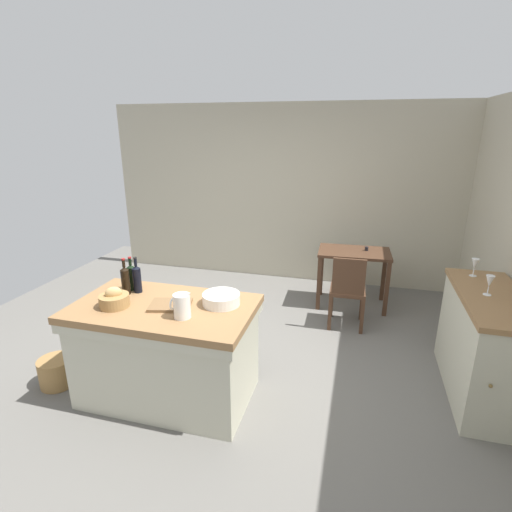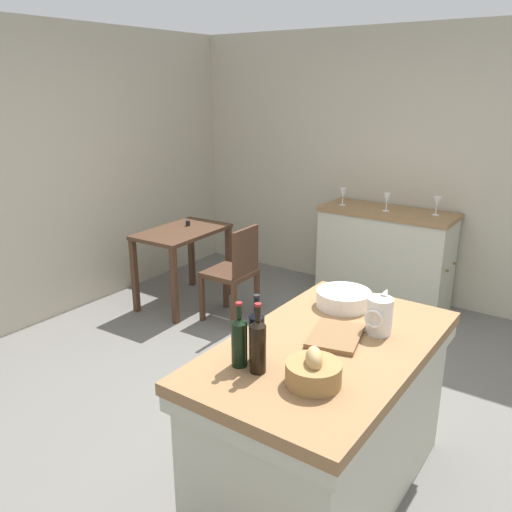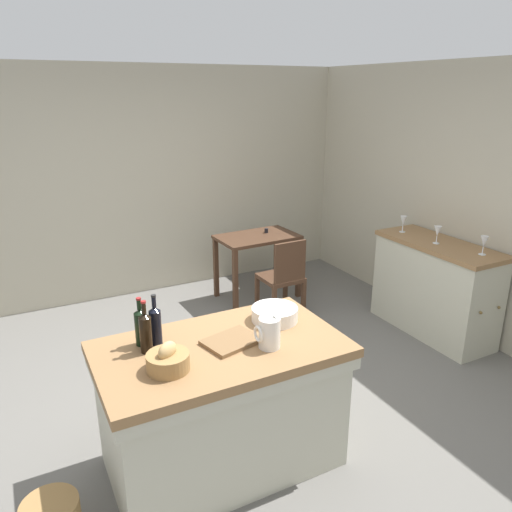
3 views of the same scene
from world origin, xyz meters
TOP-DOWN VIEW (x-y plane):
  - ground_plane at (0.00, 0.00)m, footprint 6.76×6.76m
  - wall_back at (0.00, 2.60)m, footprint 5.32×0.12m
  - wall_right at (2.60, 0.00)m, footprint 0.12×5.20m
  - island_table at (-0.35, -0.56)m, footprint 1.49×0.86m
  - side_cabinet at (2.26, 0.18)m, footprint 0.52×1.28m
  - writing_desk at (1.11, 1.77)m, footprint 0.92×0.60m
  - wooden_chair at (1.08, 1.11)m, footprint 0.41×0.41m
  - pitcher at (-0.11, -0.72)m, footprint 0.17×0.13m
  - wash_bowl at (0.10, -0.42)m, footprint 0.31×0.31m
  - bread_basket at (-0.72, -0.68)m, footprint 0.24×0.24m
  - cutting_board at (-0.28, -0.56)m, footprint 0.37×0.31m
  - wine_bottle_dark at (-0.69, -0.37)m, footprint 0.07×0.07m
  - wine_bottle_amber at (-0.77, -0.33)m, footprint 0.07×0.07m
  - wine_bottle_green at (-0.77, -0.43)m, footprint 0.07×0.07m
  - wine_glass_far_left at (2.31, -0.25)m, footprint 0.07×0.07m
  - wine_glass_left at (2.21, 0.18)m, footprint 0.07×0.07m
  - wine_glass_middle at (2.20, 0.63)m, footprint 0.07×0.07m

SIDE VIEW (x-z plane):
  - ground_plane at x=0.00m, z-range 0.00..0.00m
  - island_table at x=-0.35m, z-range 0.04..0.90m
  - side_cabinet at x=2.26m, z-range 0.00..0.94m
  - wooden_chair at x=1.08m, z-range 0.04..0.92m
  - writing_desk at x=1.11m, z-range 0.23..1.02m
  - cutting_board at x=-0.28m, z-range 0.87..0.89m
  - wash_bowl at x=0.10m, z-range 0.87..0.96m
  - bread_basket at x=-0.72m, z-range 0.84..1.01m
  - pitcher at x=-0.11m, z-range 0.85..1.08m
  - wine_bottle_amber at x=-0.77m, z-range 0.84..1.14m
  - wine_bottle_dark at x=-0.69m, z-range 0.84..1.16m
  - wine_bottle_green at x=-0.77m, z-range 0.84..1.16m
  - wine_glass_middle at x=2.20m, z-range 0.97..1.14m
  - wine_glass_left at x=2.21m, z-range 0.97..1.14m
  - wine_glass_far_left at x=2.31m, z-range 0.97..1.14m
  - wall_back at x=0.00m, z-range 0.00..2.60m
  - wall_right at x=2.60m, z-range 0.00..2.60m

